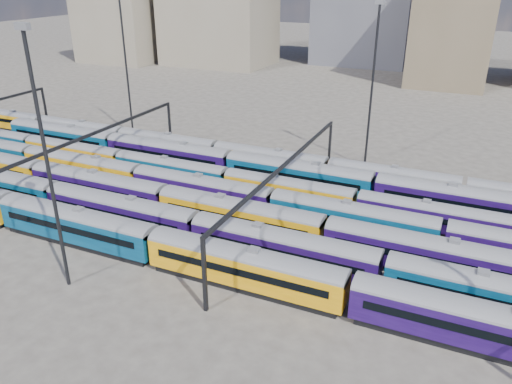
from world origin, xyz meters
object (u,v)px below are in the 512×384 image
at_px(rake_0, 244,263).
at_px(mast_2, 46,156).
at_px(rake_1, 196,226).
at_px(rake_2, 164,198).

relative_size(rake_0, mast_2, 4.18).
relative_size(rake_1, rake_2, 0.99).
distance_m(rake_0, rake_1, 9.87).
bearing_deg(rake_2, rake_1, -33.19).
xyz_separation_m(rake_0, rake_1, (-8.51, 5.00, -0.02)).
distance_m(rake_0, mast_2, 21.26).
xyz_separation_m(rake_1, mast_2, (-8.15, -12.00, 11.22)).
distance_m(rake_1, mast_2, 18.34).
bearing_deg(mast_2, rake_1, 55.81).
xyz_separation_m(rake_0, mast_2, (-16.66, -7.00, 11.19)).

